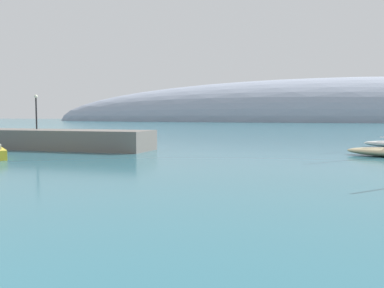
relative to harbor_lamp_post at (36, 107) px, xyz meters
name	(u,v)px	position (x,y,z in m)	size (l,w,h in m)	color
breakwater_rocks	(23,139)	(-1.15, -0.73, -3.25)	(27.99, 4.94, 1.96)	#66605B
distant_ridge	(348,122)	(46.50, 180.49, -4.23)	(320.75, 67.95, 43.47)	#8E99AD
harbor_lamp_post	(36,107)	(0.00, 0.00, 0.00)	(0.36, 0.36, 3.61)	black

